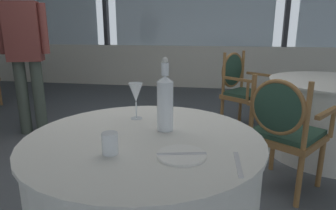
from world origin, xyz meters
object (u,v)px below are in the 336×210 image
at_px(water_bottle, 165,101).
at_px(dining_chair_1_3, 241,85).
at_px(wine_glass, 136,93).
at_px(side_plate, 182,155).
at_px(water_tumbler, 110,143).
at_px(diner_person_0, 25,48).
at_px(dining_chair_1_0, 284,126).

bearing_deg(water_bottle, dining_chair_1_3, 76.85).
relative_size(wine_glass, dining_chair_1_3, 0.21).
relative_size(side_plate, water_tumbler, 2.22).
distance_m(water_bottle, diner_person_0, 2.52).
bearing_deg(wine_glass, side_plate, -55.24).
xyz_separation_m(water_tumbler, dining_chair_1_3, (0.69, 2.56, -0.24)).
bearing_deg(water_tumbler, wine_glass, 92.79).
bearing_deg(water_tumbler, dining_chair_1_0, 51.02).
height_order(water_bottle, dining_chair_1_0, water_bottle).
bearing_deg(side_plate, wine_glass, 124.76).
xyz_separation_m(wine_glass, water_tumbler, (0.02, -0.47, -0.10)).
bearing_deg(water_tumbler, water_bottle, 62.05).
height_order(wine_glass, diner_person_0, diner_person_0).
bearing_deg(wine_glass, water_tumbler, -87.21).
distance_m(dining_chair_1_0, diner_person_0, 2.82).
height_order(wine_glass, dining_chair_1_0, wine_glass).
relative_size(dining_chair_1_0, dining_chair_1_3, 0.95).
relative_size(wine_glass, water_tumbler, 2.26).
relative_size(side_plate, dining_chair_1_0, 0.22).
relative_size(dining_chair_1_0, diner_person_0, 0.51).
distance_m(wine_glass, dining_chair_1_0, 1.19).
bearing_deg(water_tumbler, side_plate, 4.79).
relative_size(water_bottle, dining_chair_1_3, 0.38).
relative_size(side_plate, diner_person_0, 0.11).
xyz_separation_m(side_plate, wine_glass, (-0.31, 0.45, 0.14)).
xyz_separation_m(side_plate, dining_chair_1_3, (0.40, 2.53, -0.20)).
bearing_deg(water_tumbler, diner_person_0, 131.16).
bearing_deg(side_plate, dining_chair_1_3, 80.93).
height_order(side_plate, dining_chair_1_0, dining_chair_1_0).
bearing_deg(diner_person_0, water_bottle, 30.36).
height_order(dining_chair_1_3, diner_person_0, diner_person_0).
bearing_deg(diner_person_0, side_plate, 27.46).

